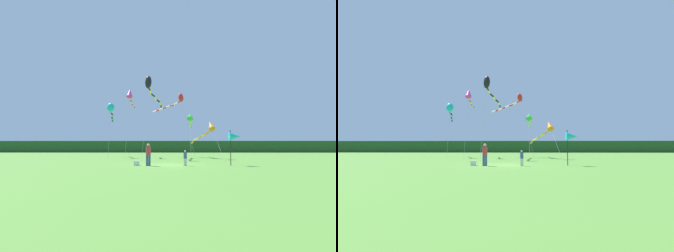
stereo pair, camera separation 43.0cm
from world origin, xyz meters
TOP-DOWN VIEW (x-y plane):
  - ground_plane at (0.00, 0.00)m, footprint 120.00×120.00m
  - distant_treeline at (0.00, 45.00)m, footprint 108.00×2.27m
  - person_adult at (-1.43, -1.07)m, footprint 0.38×0.38m
  - person_child at (1.42, -1.02)m, footprint 0.26×0.26m
  - cooler_box at (-2.39, -0.63)m, footprint 0.42×0.31m
  - banner_flag_pole at (5.39, -0.56)m, footprint 0.90×0.70m
  - kite_red at (1.14, 14.17)m, footprint 5.96×5.02m
  - kite_magenta at (-5.40, 13.87)m, footprint 0.93×7.89m
  - kite_orange at (4.92, 10.92)m, footprint 2.77×10.27m
  - kite_green at (2.96, 14.25)m, footprint 0.95×8.48m
  - kite_cyan at (-8.13, 14.34)m, footprint 1.56×7.39m
  - kite_black at (-2.26, 10.01)m, footprint 1.89×8.28m

SIDE VIEW (x-z plane):
  - ground_plane at x=0.00m, z-range 0.00..0.00m
  - cooler_box at x=-2.39m, z-range 0.00..0.36m
  - person_child at x=1.42m, z-range 0.07..1.27m
  - person_adult at x=-1.43m, z-range 0.10..1.83m
  - distant_treeline at x=0.00m, z-range 0.00..2.96m
  - banner_flag_pole at x=5.39m, z-range 0.87..3.67m
  - kite_orange at x=4.92m, z-range 1.33..6.20m
  - kite_green at x=2.96m, z-range 2.34..8.71m
  - kite_cyan at x=-8.13m, z-range 2.93..10.54m
  - kite_red at x=1.14m, z-range 3.50..12.38m
  - kite_magenta at x=-5.40m, z-range 3.91..13.54m
  - kite_black at x=-2.26m, z-range 3.86..13.95m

